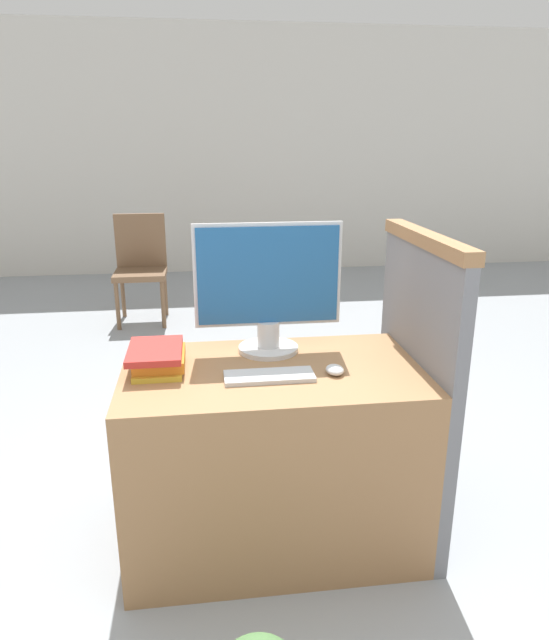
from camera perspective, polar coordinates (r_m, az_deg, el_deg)
ground_plane at (r=2.27m, az=0.98°, el=-25.78°), size 20.00×20.00×0.00m
wall_back at (r=6.98m, az=-5.68°, el=16.29°), size 12.00×0.06×2.80m
desk at (r=2.31m, az=-0.22°, el=-13.38°), size 1.12×0.67×0.74m
carrel_divider at (r=2.37m, az=13.88°, el=-6.15°), size 0.07×0.77×1.23m
monitor at (r=2.24m, az=-0.64°, el=3.19°), size 0.58×0.24×0.52m
keyboard at (r=2.06m, az=-0.54°, el=-5.64°), size 0.32×0.12×0.02m
mouse at (r=2.10m, az=6.05°, el=-4.97°), size 0.07×0.08×0.03m
book_stack at (r=2.17m, az=-11.58°, el=-3.74°), size 0.21×0.27×0.09m
far_chair at (r=5.17m, az=-13.23°, el=5.61°), size 0.44×0.44×0.93m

